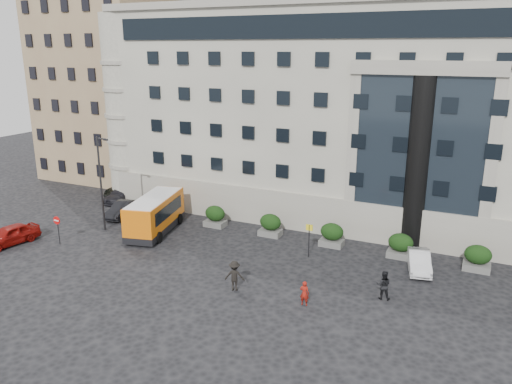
{
  "coord_description": "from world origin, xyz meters",
  "views": [
    {
      "loc": [
        16.52,
        -27.41,
        14.84
      ],
      "look_at": [
        2.02,
        3.31,
        5.0
      ],
      "focal_mm": 35.0,
      "sensor_mm": 36.0,
      "label": 1
    }
  ],
  "objects_px": {
    "bus_stop_sign": "(309,235)",
    "pedestrian_a": "(304,293)",
    "minibus": "(155,213)",
    "hedge_d": "(400,245)",
    "pedestrian_b": "(383,285)",
    "parked_car_c": "(122,194)",
    "parked_car_a": "(10,235)",
    "parked_car_b": "(123,209)",
    "no_entry_sign": "(57,225)",
    "red_truck": "(174,170)",
    "hedge_a": "(215,216)",
    "hedge_b": "(270,225)",
    "white_taxi": "(419,261)",
    "parked_car_d": "(127,188)",
    "pedestrian_c": "(235,276)",
    "street_lamp": "(101,180)",
    "hedge_e": "(478,258)",
    "hedge_c": "(332,235)"
  },
  "relations": [
    {
      "from": "red_truck",
      "to": "pedestrian_b",
      "type": "distance_m",
      "value": 32.33
    },
    {
      "from": "hedge_c",
      "to": "hedge_e",
      "type": "bearing_deg",
      "value": 0.0
    },
    {
      "from": "parked_car_a",
      "to": "parked_car_c",
      "type": "relative_size",
      "value": 0.97
    },
    {
      "from": "white_taxi",
      "to": "pedestrian_b",
      "type": "bearing_deg",
      "value": -117.83
    },
    {
      "from": "red_truck",
      "to": "parked_car_c",
      "type": "xyz_separation_m",
      "value": [
        -0.84,
        -8.1,
        -0.81
      ]
    },
    {
      "from": "minibus",
      "to": "pedestrian_a",
      "type": "xyz_separation_m",
      "value": [
        15.5,
        -6.41,
        -0.87
      ]
    },
    {
      "from": "hedge_a",
      "to": "parked_car_b",
      "type": "relative_size",
      "value": 0.44
    },
    {
      "from": "no_entry_sign",
      "to": "parked_car_d",
      "type": "relative_size",
      "value": 0.41
    },
    {
      "from": "bus_stop_sign",
      "to": "parked_car_b",
      "type": "relative_size",
      "value": 0.6
    },
    {
      "from": "hedge_b",
      "to": "pedestrian_b",
      "type": "height_order",
      "value": "pedestrian_b"
    },
    {
      "from": "white_taxi",
      "to": "pedestrian_a",
      "type": "height_order",
      "value": "pedestrian_a"
    },
    {
      "from": "hedge_d",
      "to": "no_entry_sign",
      "type": "distance_m",
      "value": 26.15
    },
    {
      "from": "bus_stop_sign",
      "to": "parked_car_c",
      "type": "height_order",
      "value": "bus_stop_sign"
    },
    {
      "from": "hedge_e",
      "to": "parked_car_d",
      "type": "xyz_separation_m",
      "value": [
        -33.8,
        4.22,
        -0.14
      ]
    },
    {
      "from": "pedestrian_c",
      "to": "street_lamp",
      "type": "bearing_deg",
      "value": -35.35
    },
    {
      "from": "street_lamp",
      "to": "red_truck",
      "type": "relative_size",
      "value": 1.43
    },
    {
      "from": "bus_stop_sign",
      "to": "pedestrian_a",
      "type": "distance_m",
      "value": 7.3
    },
    {
      "from": "hedge_c",
      "to": "white_taxi",
      "type": "relative_size",
      "value": 0.45
    },
    {
      "from": "no_entry_sign",
      "to": "parked_car_d",
      "type": "height_order",
      "value": "no_entry_sign"
    },
    {
      "from": "hedge_d",
      "to": "white_taxi",
      "type": "bearing_deg",
      "value": -47.24
    },
    {
      "from": "hedge_e",
      "to": "minibus",
      "type": "height_order",
      "value": "minibus"
    },
    {
      "from": "parked_car_a",
      "to": "parked_car_c",
      "type": "xyz_separation_m",
      "value": [
        0.23,
        12.96,
        -0.1
      ]
    },
    {
      "from": "hedge_b",
      "to": "hedge_d",
      "type": "height_order",
      "value": "same"
    },
    {
      "from": "hedge_d",
      "to": "pedestrian_c",
      "type": "height_order",
      "value": "pedestrian_c"
    },
    {
      "from": "pedestrian_a",
      "to": "bus_stop_sign",
      "type": "bearing_deg",
      "value": -74.64
    },
    {
      "from": "bus_stop_sign",
      "to": "hedge_b",
      "type": "bearing_deg",
      "value": 146.93
    },
    {
      "from": "hedge_e",
      "to": "parked_car_a",
      "type": "bearing_deg",
      "value": -162.54
    },
    {
      "from": "street_lamp",
      "to": "pedestrian_b",
      "type": "xyz_separation_m",
      "value": [
        23.71,
        -2.11,
        -3.44
      ]
    },
    {
      "from": "hedge_b",
      "to": "hedge_e",
      "type": "bearing_deg",
      "value": 0.0
    },
    {
      "from": "hedge_a",
      "to": "hedge_c",
      "type": "distance_m",
      "value": 10.4
    },
    {
      "from": "hedge_b",
      "to": "parked_car_c",
      "type": "height_order",
      "value": "hedge_b"
    },
    {
      "from": "hedge_a",
      "to": "hedge_e",
      "type": "xyz_separation_m",
      "value": [
        20.8,
        0.0,
        0.0
      ]
    },
    {
      "from": "pedestrian_a",
      "to": "pedestrian_c",
      "type": "height_order",
      "value": "pedestrian_c"
    },
    {
      "from": "hedge_d",
      "to": "parked_car_b",
      "type": "xyz_separation_m",
      "value": [
        -24.53,
        -1.36,
        -0.24
      ]
    },
    {
      "from": "pedestrian_b",
      "to": "pedestrian_c",
      "type": "bearing_deg",
      "value": 6.85
    },
    {
      "from": "red_truck",
      "to": "hedge_d",
      "type": "bearing_deg",
      "value": -27.14
    },
    {
      "from": "hedge_a",
      "to": "hedge_d",
      "type": "distance_m",
      "value": 15.6
    },
    {
      "from": "parked_car_b",
      "to": "white_taxi",
      "type": "distance_m",
      "value": 26.09
    },
    {
      "from": "parked_car_d",
      "to": "white_taxi",
      "type": "bearing_deg",
      "value": -17.22
    },
    {
      "from": "bus_stop_sign",
      "to": "red_truck",
      "type": "height_order",
      "value": "red_truck"
    },
    {
      "from": "hedge_d",
      "to": "red_truck",
      "type": "distance_m",
      "value": 29.01
    },
    {
      "from": "parked_car_d",
      "to": "pedestrian_a",
      "type": "bearing_deg",
      "value": -35.58
    },
    {
      "from": "hedge_d",
      "to": "pedestrian_b",
      "type": "distance_m",
      "value": 6.91
    },
    {
      "from": "parked_car_b",
      "to": "pedestrian_c",
      "type": "bearing_deg",
      "value": -37.4
    },
    {
      "from": "hedge_d",
      "to": "pedestrian_a",
      "type": "xyz_separation_m",
      "value": [
        -3.93,
        -9.7,
        -0.15
      ]
    },
    {
      "from": "hedge_b",
      "to": "parked_car_a",
      "type": "height_order",
      "value": "hedge_b"
    },
    {
      "from": "bus_stop_sign",
      "to": "pedestrian_a",
      "type": "xyz_separation_m",
      "value": [
        2.17,
        -6.9,
        -0.95
      ]
    },
    {
      "from": "hedge_b",
      "to": "street_lamp",
      "type": "height_order",
      "value": "street_lamp"
    },
    {
      "from": "hedge_b",
      "to": "parked_car_b",
      "type": "xyz_separation_m",
      "value": [
        -14.13,
        -1.36,
        -0.24
      ]
    },
    {
      "from": "hedge_d",
      "to": "no_entry_sign",
      "type": "xyz_separation_m",
      "value": [
        -24.6,
        -8.84,
        0.72
      ]
    }
  ]
}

